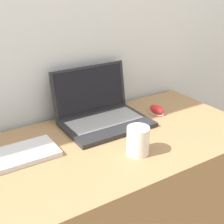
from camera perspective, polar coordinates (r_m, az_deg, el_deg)
name	(u,v)px	position (r m, az deg, el deg)	size (l,w,h in m)	color
wall_back	(71,11)	(1.46, -7.43, 17.87)	(7.00, 0.04, 2.50)	silver
desk	(115,211)	(1.53, 0.47, -17.68)	(1.23, 0.64, 0.77)	#936D47
laptop	(101,112)	(1.43, -2.03, 0.00)	(0.38, 0.31, 0.24)	#232326
drink_cup	(138,140)	(1.19, 4.76, -5.15)	(0.09, 0.09, 0.11)	silver
computer_mouse	(157,110)	(1.55, 8.18, 0.43)	(0.06, 0.09, 0.04)	white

